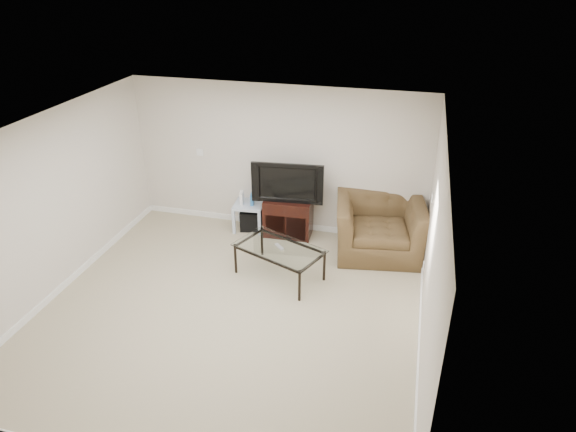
% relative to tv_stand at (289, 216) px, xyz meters
% --- Properties ---
extents(floor, '(5.00, 5.00, 0.00)m').
position_rel_tv_stand_xyz_m(floor, '(-0.23, -2.28, -0.33)').
color(floor, tan).
rests_on(floor, ground).
extents(ceiling, '(5.00, 5.00, 0.00)m').
position_rel_tv_stand_xyz_m(ceiling, '(-0.23, -2.28, 2.17)').
color(ceiling, white).
rests_on(ceiling, ground).
extents(wall_back, '(5.00, 0.02, 2.50)m').
position_rel_tv_stand_xyz_m(wall_back, '(-0.23, 0.22, 0.92)').
color(wall_back, silver).
rests_on(wall_back, ground).
extents(wall_left, '(0.02, 5.00, 2.50)m').
position_rel_tv_stand_xyz_m(wall_left, '(-2.73, -2.28, 0.92)').
color(wall_left, silver).
rests_on(wall_left, ground).
extents(wall_right, '(0.02, 5.00, 2.50)m').
position_rel_tv_stand_xyz_m(wall_right, '(2.27, -2.28, 0.92)').
color(wall_right, silver).
rests_on(wall_right, ground).
extents(plate_back, '(0.12, 0.02, 0.12)m').
position_rel_tv_stand_xyz_m(plate_back, '(-1.63, 0.21, 0.92)').
color(plate_back, white).
rests_on(plate_back, wall_back).
extents(plate_right_switch, '(0.02, 0.09, 0.13)m').
position_rel_tv_stand_xyz_m(plate_right_switch, '(2.25, -0.68, 0.92)').
color(plate_right_switch, white).
rests_on(plate_right_switch, wall_right).
extents(plate_right_outlet, '(0.02, 0.08, 0.12)m').
position_rel_tv_stand_xyz_m(plate_right_outlet, '(2.25, -0.98, -0.03)').
color(plate_right_outlet, white).
rests_on(plate_right_outlet, wall_right).
extents(tv_stand, '(0.81, 0.58, 0.66)m').
position_rel_tv_stand_xyz_m(tv_stand, '(0.00, 0.00, 0.00)').
color(tv_stand, black).
rests_on(tv_stand, floor).
extents(dvd_player, '(0.47, 0.34, 0.06)m').
position_rel_tv_stand_xyz_m(dvd_player, '(0.00, -0.04, 0.22)').
color(dvd_player, black).
rests_on(dvd_player, tv_stand).
extents(television, '(1.11, 0.33, 0.68)m').
position_rel_tv_stand_xyz_m(television, '(0.00, -0.03, 0.67)').
color(television, black).
rests_on(television, tv_stand).
extents(side_table, '(0.54, 0.54, 0.48)m').
position_rel_tv_stand_xyz_m(side_table, '(-0.70, 0.00, -0.09)').
color(side_table, silver).
rests_on(side_table, floor).
extents(subwoofer, '(0.44, 0.44, 0.37)m').
position_rel_tv_stand_xyz_m(subwoofer, '(-0.68, 0.02, -0.16)').
color(subwoofer, black).
rests_on(subwoofer, floor).
extents(game_console, '(0.08, 0.17, 0.22)m').
position_rel_tv_stand_xyz_m(game_console, '(-0.82, -0.03, 0.26)').
color(game_console, white).
rests_on(game_console, side_table).
extents(game_case, '(0.08, 0.15, 0.19)m').
position_rel_tv_stand_xyz_m(game_case, '(-0.64, -0.01, 0.25)').
color(game_case, '#337FCC').
rests_on(game_case, side_table).
extents(recliner, '(1.48, 1.08, 1.19)m').
position_rel_tv_stand_xyz_m(recliner, '(1.54, -0.23, 0.27)').
color(recliner, '#4C3021').
rests_on(recliner, floor).
extents(coffee_table, '(1.44, 1.13, 0.49)m').
position_rel_tv_stand_xyz_m(coffee_table, '(0.20, -1.32, -0.08)').
color(coffee_table, black).
rests_on(coffee_table, floor).
extents(remote, '(0.18, 0.18, 0.02)m').
position_rel_tv_stand_xyz_m(remote, '(0.19, -1.32, 0.18)').
color(remote, '#B2B2B7').
rests_on(remote, coffee_table).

